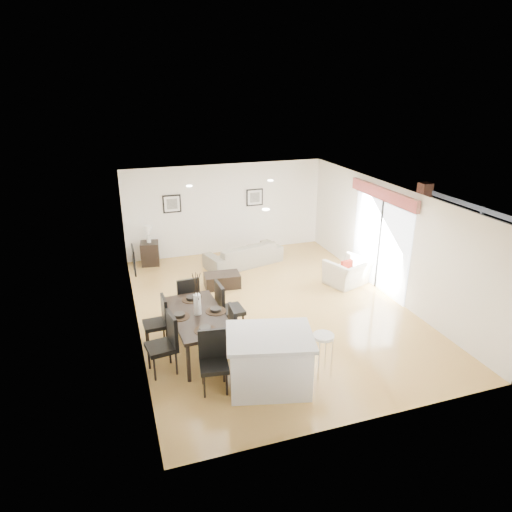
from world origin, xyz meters
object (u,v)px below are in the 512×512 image
object	(u,v)px
coffee_table	(222,280)
kitchen_island	(269,360)
dining_table	(198,318)
dining_chair_wfar	(159,319)
dining_chair_head	(213,357)
dining_chair_foot	(188,297)
dining_chair_wnear	(166,340)
dining_chair_enear	(239,330)
armchair	(348,272)
side_table	(150,253)
bar_stool	(323,341)
sofa	(244,254)
dining_chair_efar	(226,306)

from	to	relation	value
coffee_table	kitchen_island	bearing A→B (deg)	-89.00
dining_table	coffee_table	size ratio (longest dim) A/B	2.22
dining_chair_wfar	coffee_table	size ratio (longest dim) A/B	1.14
dining_chair_head	coffee_table	xyz separation A→B (m)	(1.14, 3.93, -0.41)
dining_chair_wfar	dining_chair_foot	size ratio (longest dim) A/B	0.95
dining_chair_wnear	dining_table	bearing A→B (deg)	116.18
dining_chair_foot	coffee_table	size ratio (longest dim) A/B	1.20
dining_chair_wnear	dining_chair_enear	xyz separation A→B (m)	(1.35, -0.01, -0.02)
armchair	side_table	size ratio (longest dim) A/B	1.53
dining_chair_wfar	dining_chair_head	size ratio (longest dim) A/B	0.96
armchair	coffee_table	xyz separation A→B (m)	(-3.12, 0.85, -0.15)
dining_chair_enear	armchair	bearing A→B (deg)	-54.65
coffee_table	bar_stool	bearing A→B (deg)	-75.53
dining_chair_head	bar_stool	world-z (taller)	dining_chair_head
kitchen_island	bar_stool	size ratio (longest dim) A/B	2.03
sofa	dining_chair_head	distance (m)	5.63
side_table	dining_table	bearing A→B (deg)	-85.08
dining_table	dining_chair_enear	xyz separation A→B (m)	(0.68, -0.48, -0.12)
dining_table	dining_chair_wfar	bearing A→B (deg)	141.65
bar_stool	dining_chair_foot	bearing A→B (deg)	125.71
armchair	dining_chair_enear	bearing A→B (deg)	13.53
dining_table	dining_chair_head	xyz separation A→B (m)	(0.01, -1.19, -0.13)
dining_chair_wfar	dining_chair_efar	bearing A→B (deg)	87.06
dining_chair_efar	dining_chair_foot	bearing A→B (deg)	39.38
dining_chair_efar	dining_chair_head	size ratio (longest dim) A/B	1.08
dining_chair_wnear	side_table	xyz separation A→B (m)	(0.25, 5.35, -0.29)
dining_chair_head	side_table	distance (m)	6.10
dining_chair_wnear	dining_chair_efar	bearing A→B (deg)	116.48
dining_chair_wfar	bar_stool	xyz separation A→B (m)	(2.60, -1.95, 0.14)
dining_chair_efar	coffee_table	xyz separation A→B (m)	(0.49, 2.26, -0.46)
dining_chair_wfar	dining_chair_head	world-z (taller)	dining_chair_head
dining_chair_efar	side_table	world-z (taller)	dining_chair_efar
dining_table	dining_chair_enear	world-z (taller)	dining_chair_enear
armchair	coffee_table	size ratio (longest dim) A/B	1.15
dining_table	dining_chair_wnear	bearing A→B (deg)	-148.22
dining_chair_wnear	dining_chair_head	distance (m)	1.00
armchair	bar_stool	distance (m)	4.12
dining_table	dining_chair_foot	bearing A→B (deg)	86.72
dining_table	dining_chair_wnear	world-z (taller)	dining_chair_wnear
dining_chair_foot	coffee_table	world-z (taller)	dining_chair_foot
dining_table	dining_chair_efar	distance (m)	0.83
armchair	dining_chair_enear	xyz separation A→B (m)	(-3.60, -2.37, 0.27)
armchair	dining_chair_foot	distance (m)	4.34
dining_chair_wnear	kitchen_island	xyz separation A→B (m)	(1.59, -1.00, -0.12)
dining_chair_foot	side_table	world-z (taller)	dining_chair_foot
armchair	dining_table	distance (m)	4.69
dining_chair_foot	kitchen_island	bearing A→B (deg)	104.57
dining_chair_efar	bar_stool	size ratio (longest dim) A/B	1.39
sofa	dining_chair_wnear	xyz separation A→B (m)	(-2.79, -4.49, 0.30)
dining_chair_enear	side_table	world-z (taller)	dining_chair_enear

